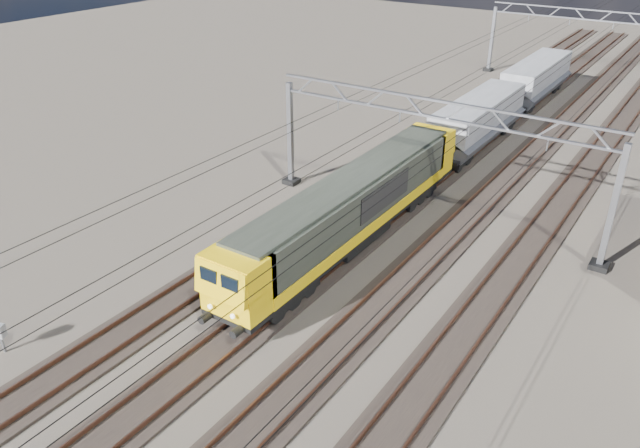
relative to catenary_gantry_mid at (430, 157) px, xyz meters
The scene contains 11 objects.
ground 5.59m from the catenary_gantry_mid, 90.00° to the right, with size 160.00×160.00×0.00m, color #28241E.
track_outer_west 8.17m from the catenary_gantry_mid, 146.31° to the right, with size 2.60×140.00×0.30m.
track_loco 5.89m from the catenary_gantry_mid, 116.57° to the right, with size 2.60×140.00×0.30m.
track_inner_east 5.89m from the catenary_gantry_mid, 63.43° to the right, with size 2.60×140.00×0.30m.
track_outer_east 8.17m from the catenary_gantry_mid, 33.69° to the right, with size 2.60×140.00×0.30m.
catenary_gantry_mid is the anchor object (origin of this frame).
catenary_gantry_far 36.00m from the catenary_gantry_mid, 90.00° to the left, with size 19.90×0.90×7.11m.
overhead_wires 4.40m from the catenary_gantry_mid, 90.00° to the left, with size 12.03×140.00×0.53m.
locomotive 5.47m from the catenary_gantry_mid, 112.45° to the right, with size 2.76×21.10×3.62m.
hopper_wagon_lead 13.12m from the catenary_gantry_mid, 98.84° to the left, with size 3.38×13.00×3.25m.
hopper_wagon_mid 27.18m from the catenary_gantry_mid, 94.23° to the left, with size 3.38×13.00×3.25m.
Camera 1 is at (12.66, -25.88, 16.37)m, focal length 35.00 mm.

